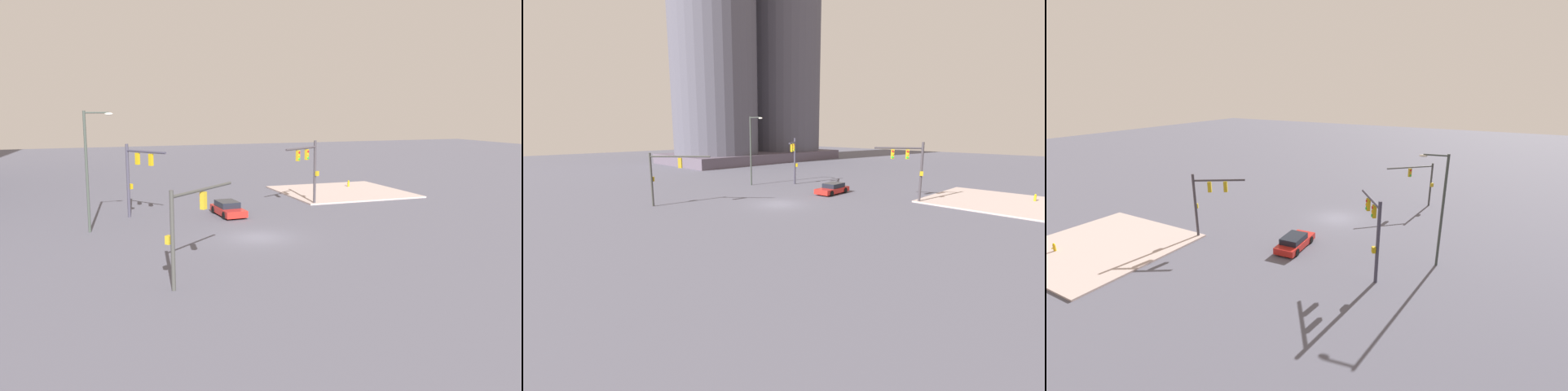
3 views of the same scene
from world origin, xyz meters
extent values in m
plane|color=#525260|center=(0.00, 0.00, 0.00)|extent=(187.42, 187.42, 0.00)
cube|color=#B5A09A|center=(16.42, -15.26, 0.07)|extent=(12.22, 12.92, 0.15)
cylinder|color=#3C383E|center=(10.70, -9.37, 3.02)|extent=(0.25, 0.25, 6.05)
cylinder|color=#3C383E|center=(9.48, -7.41, 5.45)|extent=(2.60, 4.02, 0.18)
cube|color=#B89917|center=(9.96, -8.17, 4.83)|extent=(0.39, 0.41, 0.95)
cylinder|color=red|center=(9.82, -8.26, 5.13)|extent=(0.16, 0.20, 0.20)
cylinder|color=orange|center=(9.82, -8.26, 4.83)|extent=(0.16, 0.20, 0.20)
cylinder|color=green|center=(9.82, -8.26, 4.53)|extent=(0.16, 0.20, 0.20)
cube|color=#B89917|center=(9.21, -6.97, 4.83)|extent=(0.39, 0.41, 0.95)
cylinder|color=red|center=(9.07, -7.05, 5.13)|extent=(0.16, 0.20, 0.20)
cylinder|color=orange|center=(9.07, -7.05, 4.83)|extent=(0.16, 0.20, 0.20)
cylinder|color=green|center=(9.07, -7.05, 4.53)|extent=(0.16, 0.20, 0.20)
cube|color=#B89917|center=(10.48, -9.51, 2.97)|extent=(0.36, 0.38, 0.44)
cylinder|color=#3D3D3A|center=(-9.23, 7.79, 2.56)|extent=(0.21, 0.21, 5.12)
cylinder|color=#3D3D3A|center=(-7.28, 5.71, 4.78)|extent=(4.02, 4.27, 0.16)
cube|color=#B7981E|center=(-7.29, 5.72, 4.18)|extent=(0.41, 0.41, 0.95)
cylinder|color=red|center=(-7.17, 5.83, 4.47)|extent=(0.18, 0.19, 0.20)
cylinder|color=orange|center=(-7.17, 5.83, 4.17)|extent=(0.18, 0.19, 0.20)
cylinder|color=green|center=(-7.17, 5.83, 3.87)|extent=(0.18, 0.19, 0.20)
cube|color=#B7981E|center=(-9.05, 7.96, 2.60)|extent=(0.38, 0.38, 0.44)
cylinder|color=#3B3948|center=(10.47, 7.82, 3.07)|extent=(0.25, 0.25, 6.14)
cylinder|color=#3B3948|center=(8.66, 6.55, 5.60)|extent=(3.73, 2.70, 0.19)
cube|color=#B69510|center=(9.46, 7.11, 4.98)|extent=(0.41, 0.40, 0.95)
cylinder|color=red|center=(9.55, 6.98, 5.28)|extent=(0.20, 0.16, 0.20)
cylinder|color=orange|center=(9.55, 6.98, 4.98)|extent=(0.20, 0.16, 0.20)
cylinder|color=green|center=(9.55, 6.98, 4.68)|extent=(0.20, 0.16, 0.20)
cube|color=#B69510|center=(8.19, 6.22, 4.98)|extent=(0.41, 0.40, 0.95)
cylinder|color=red|center=(8.28, 6.09, 5.28)|extent=(0.20, 0.16, 0.20)
cylinder|color=orange|center=(8.28, 6.09, 4.98)|extent=(0.20, 0.16, 0.20)
cylinder|color=green|center=(8.28, 6.09, 4.68)|extent=(0.20, 0.16, 0.20)
cube|color=#B69510|center=(10.62, 7.60, 2.57)|extent=(0.38, 0.37, 0.44)
cylinder|color=#39413B|center=(5.69, 11.21, 4.45)|extent=(0.20, 0.20, 8.89)
cylinder|color=#39413B|center=(5.82, 10.34, 8.74)|extent=(0.37, 1.75, 0.12)
ellipsoid|color=silver|center=(5.94, 9.48, 8.64)|extent=(0.38, 0.64, 0.20)
cube|color=#544A59|center=(29.51, 39.61, 1.03)|extent=(39.97, 19.74, 2.06)
cylinder|color=#4C4B58|center=(19.40, 39.61, 27.78)|extent=(17.74, 17.74, 51.44)
cylinder|color=#4C4B58|center=(39.63, 39.61, 27.78)|extent=(17.74, 17.74, 51.44)
cube|color=red|center=(8.31, -0.19, 0.44)|extent=(4.61, 2.10, 0.55)
cube|color=black|center=(8.58, -0.18, 0.96)|extent=(2.44, 1.75, 0.50)
cylinder|color=black|center=(6.97, -1.13, 0.32)|extent=(0.65, 0.26, 0.64)
cylinder|color=black|center=(6.87, 0.57, 0.32)|extent=(0.65, 0.26, 0.64)
cylinder|color=black|center=(9.76, -0.95, 0.32)|extent=(0.65, 0.26, 0.64)
cylinder|color=black|center=(9.65, 0.74, 0.32)|extent=(0.65, 0.26, 0.64)
cylinder|color=#C99415|center=(19.05, -17.57, 0.43)|extent=(0.22, 0.22, 0.55)
sphere|color=#D8B305|center=(19.05, -17.57, 0.77)|extent=(0.18, 0.18, 0.18)
cylinder|color=#D8B305|center=(19.21, -17.57, 0.45)|extent=(0.12, 0.10, 0.10)
camera|label=1|loc=(-35.56, 12.53, 9.17)|focal=37.62mm
camera|label=2|loc=(-23.19, -24.40, 7.29)|focal=24.01mm
camera|label=3|loc=(32.69, 14.47, 13.52)|focal=24.44mm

